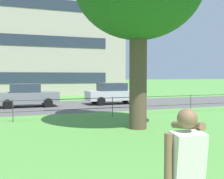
# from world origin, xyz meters

# --- Properties ---
(street_strip) EXTENTS (80.00, 7.78, 0.01)m
(street_strip) POSITION_xyz_m (0.00, 19.68, 0.00)
(street_strip) COLOR #565454
(street_strip) RESTS_ON ground
(park_fence) EXTENTS (38.03, 0.04, 1.00)m
(park_fence) POSITION_xyz_m (0.00, 13.93, 0.67)
(park_fence) COLOR #333833
(park_fence) RESTS_ON ground
(person_thrower) EXTENTS (0.55, 0.76, 1.71)m
(person_thrower) POSITION_xyz_m (1.48, 3.22, 0.92)
(person_thrower) COLOR navy
(person_thrower) RESTS_ON ground
(car_grey_left) EXTENTS (4.01, 1.84, 1.54)m
(car_grey_left) POSITION_xyz_m (1.05, 20.14, 0.78)
(car_grey_left) COLOR slate
(car_grey_left) RESTS_ON ground
(car_silver_far_right) EXTENTS (4.03, 1.86, 1.54)m
(car_silver_far_right) POSITION_xyz_m (7.13, 19.93, 0.78)
(car_silver_far_right) COLOR #B7BABF
(car_silver_far_right) RESTS_ON ground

